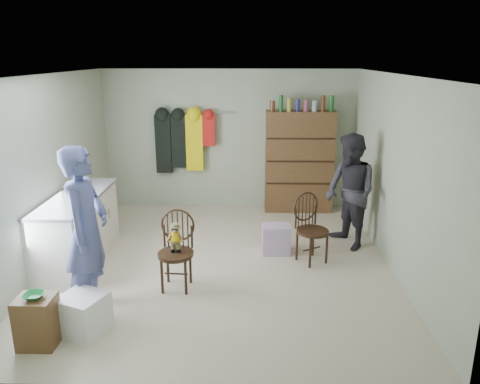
{
  "coord_description": "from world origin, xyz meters",
  "views": [
    {
      "loc": [
        0.41,
        -5.86,
        2.73
      ],
      "look_at": [
        0.25,
        0.2,
        0.95
      ],
      "focal_mm": 35.0,
      "sensor_mm": 36.0,
      "label": 1
    }
  ],
  "objects_px": {
    "dresser": "(299,161)",
    "counter": "(77,229)",
    "chair_front": "(176,245)",
    "chair_far": "(310,225)"
  },
  "relations": [
    {
      "from": "chair_far",
      "to": "dresser",
      "type": "distance_m",
      "value": 2.22
    },
    {
      "from": "counter",
      "to": "chair_front",
      "type": "relative_size",
      "value": 1.94
    },
    {
      "from": "chair_far",
      "to": "counter",
      "type": "bearing_deg",
      "value": 150.38
    },
    {
      "from": "chair_far",
      "to": "dresser",
      "type": "height_order",
      "value": "dresser"
    },
    {
      "from": "chair_front",
      "to": "dresser",
      "type": "height_order",
      "value": "dresser"
    },
    {
      "from": "chair_front",
      "to": "chair_far",
      "type": "height_order",
      "value": "chair_front"
    },
    {
      "from": "counter",
      "to": "chair_front",
      "type": "bearing_deg",
      "value": -25.31
    },
    {
      "from": "dresser",
      "to": "counter",
      "type": "bearing_deg",
      "value": -144.32
    },
    {
      "from": "counter",
      "to": "dresser",
      "type": "distance_m",
      "value": 3.96
    },
    {
      "from": "chair_front",
      "to": "chair_far",
      "type": "bearing_deg",
      "value": 28.8
    }
  ]
}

